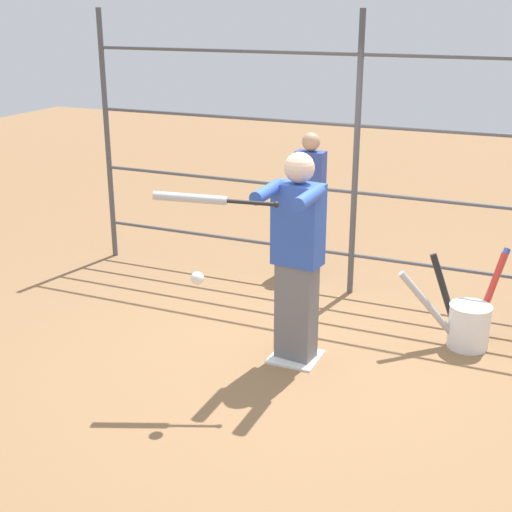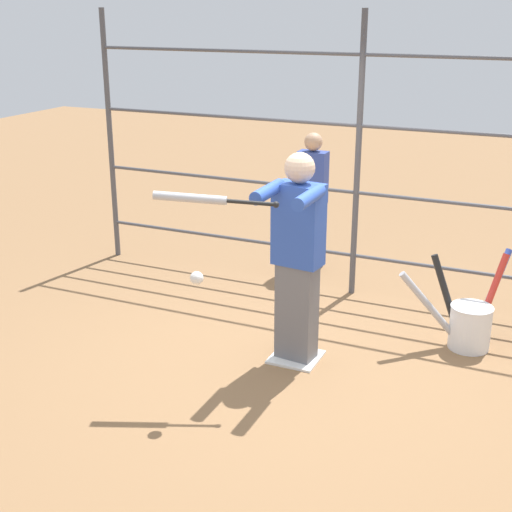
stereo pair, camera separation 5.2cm
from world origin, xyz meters
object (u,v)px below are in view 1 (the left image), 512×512
at_px(bat_bucket, 468,321).
at_px(batter, 297,253).
at_px(baseball_bat_swinging, 201,199).
at_px(softball_in_flight, 197,278).
at_px(bystander_behind_fence, 310,199).

bearing_deg(bat_bucket, batter, 33.16).
distance_m(baseball_bat_swinging, softball_in_flight, 0.59).
bearing_deg(baseball_bat_swinging, batter, -128.16).
bearing_deg(bat_bucket, baseball_bat_swinging, 39.67).
relative_size(baseball_bat_swinging, bystander_behind_fence, 0.57).
relative_size(softball_in_flight, bystander_behind_fence, 0.06).
height_order(baseball_bat_swinging, bystander_behind_fence, baseball_bat_swinging).
relative_size(batter, bystander_behind_fence, 1.14).
height_order(batter, softball_in_flight, batter).
bearing_deg(bystander_behind_fence, batter, 106.89).
distance_m(bat_bucket, bystander_behind_fence, 2.40).
bearing_deg(bystander_behind_fence, softball_in_flight, 94.81).
distance_m(batter, bystander_behind_fence, 2.25).
relative_size(baseball_bat_swinging, softball_in_flight, 9.06).
xyz_separation_m(softball_in_flight, bat_bucket, (-1.68, -1.80, -0.77)).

